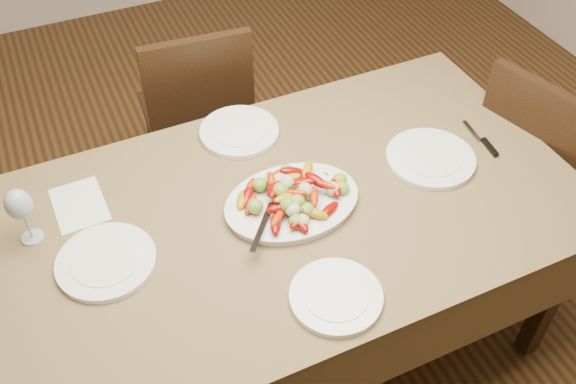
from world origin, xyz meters
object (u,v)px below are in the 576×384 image
(serving_platter, at_px, (292,204))
(wine_glass, at_px, (23,214))
(dining_table, at_px, (288,281))
(plate_right, at_px, (430,158))
(chair_far, at_px, (195,113))
(plate_far, at_px, (239,132))
(chair_right, at_px, (543,168))
(plate_near, at_px, (336,297))
(plate_left, at_px, (106,262))

(serving_platter, relative_size, wine_glass, 2.01)
(dining_table, bearing_deg, plate_right, -0.19)
(chair_far, height_order, serving_platter, chair_far)
(plate_far, height_order, wine_glass, wine_glass)
(plate_right, xyz_separation_m, plate_far, (-0.53, 0.39, 0.00))
(chair_right, xyz_separation_m, serving_platter, (-1.10, -0.03, 0.30))
(serving_platter, bearing_deg, chair_right, 1.62)
(plate_right, xyz_separation_m, plate_near, (-0.54, -0.37, 0.00))
(dining_table, xyz_separation_m, plate_right, (0.52, -0.00, 0.39))
(chair_far, distance_m, plate_left, 1.09)
(chair_right, height_order, plate_far, chair_right)
(chair_far, height_order, plate_right, chair_far)
(chair_right, xyz_separation_m, plate_far, (-1.12, 0.36, 0.29))
(serving_platter, bearing_deg, dining_table, 152.98)
(plate_near, bearing_deg, plate_right, 34.21)
(plate_right, distance_m, wine_glass, 1.27)
(serving_platter, relative_size, plate_right, 1.40)
(chair_far, relative_size, serving_platter, 2.31)
(plate_left, bearing_deg, dining_table, -0.48)
(dining_table, distance_m, plate_far, 0.55)
(dining_table, xyz_separation_m, serving_platter, (0.01, -0.01, 0.39))
(dining_table, bearing_deg, plate_near, -93.67)
(plate_far, distance_m, plate_near, 0.75)
(wine_glass, bearing_deg, serving_platter, -14.56)
(serving_platter, bearing_deg, wine_glass, 165.44)
(chair_right, bearing_deg, plate_right, 76.97)
(serving_platter, distance_m, wine_glass, 0.78)
(plate_right, height_order, wine_glass, wine_glass)
(chair_right, bearing_deg, serving_platter, 75.94)
(chair_far, xyz_separation_m, plate_right, (0.54, -0.92, 0.29))
(dining_table, xyz_separation_m, chair_right, (1.11, 0.03, 0.10))
(chair_right, bearing_deg, plate_near, 93.49)
(plate_left, xyz_separation_m, wine_glass, (-0.18, 0.18, 0.09))
(plate_left, relative_size, plate_far, 1.03)
(chair_far, relative_size, plate_far, 3.46)
(plate_left, bearing_deg, chair_far, 59.61)
(serving_platter, xyz_separation_m, plate_far, (-0.02, 0.39, -0.00))
(dining_table, relative_size, chair_right, 1.94)
(plate_right, height_order, plate_near, same)
(plate_near, bearing_deg, plate_left, 145.26)
(serving_platter, bearing_deg, chair_far, 92.40)
(chair_right, xyz_separation_m, wine_glass, (-1.85, 0.16, 0.39))
(dining_table, xyz_separation_m, wine_glass, (-0.74, 0.19, 0.48))
(dining_table, relative_size, wine_glass, 8.98)
(chair_far, xyz_separation_m, plate_left, (-0.53, -0.91, 0.29))
(dining_table, height_order, wine_glass, wine_glass)
(plate_left, xyz_separation_m, plate_far, (0.55, 0.38, 0.00))
(wine_glass, bearing_deg, chair_far, 45.59)
(dining_table, height_order, chair_right, chair_right)
(dining_table, height_order, plate_near, plate_near)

